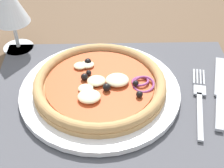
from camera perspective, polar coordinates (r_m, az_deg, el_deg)
The scene contains 7 objects.
ground_plane at distance 60.81cm, azimuth 0.87°, elevation -2.63°, with size 190.00×140.00×2.40cm, color brown.
placemat at distance 59.87cm, azimuth 0.88°, elevation -1.65°, with size 45.59×32.77×0.40cm, color #4C4C51.
plate at distance 59.45cm, azimuth -2.07°, elevation -1.07°, with size 28.51×28.51×1.08cm, color white.
pizza at distance 58.36cm, azimuth -2.07°, elevation 0.11°, with size 23.40×23.40×2.66cm.
fork at distance 60.47cm, azimuth 14.79°, elevation -2.25°, with size 5.11×17.93×0.44cm.
knife at distance 63.11cm, azimuth 18.10°, elevation -0.91°, with size 7.18×19.66×0.62cm.
wine_glass at distance 69.46cm, azimuth -17.30°, elevation 13.06°, with size 7.20×7.20×14.90cm.
Camera 1 is at (-1.99, -44.34, 40.37)cm, focal length 53.15 mm.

